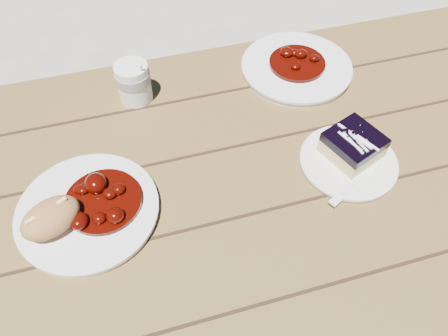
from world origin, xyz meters
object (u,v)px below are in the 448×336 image
object	(u,v)px
bread_roll	(51,218)
dessert_plate	(348,162)
picnic_table	(106,256)
coffee_cup	(134,83)
second_plate	(296,68)
main_plate	(88,211)
blueberry_cake	(353,145)

from	to	relation	value
bread_roll	dessert_plate	size ratio (longest dim) A/B	0.57
picnic_table	coffee_cup	bearing A→B (deg)	64.04
picnic_table	second_plate	distance (m)	0.60
main_plate	bread_roll	bearing A→B (deg)	-160.02
blueberry_cake	second_plate	size ratio (longest dim) A/B	0.48
picnic_table	dessert_plate	world-z (taller)	dessert_plate
bread_roll	second_plate	size ratio (longest dim) A/B	0.41
picnic_table	main_plate	xyz separation A→B (m)	(0.00, 0.00, 0.17)
bread_roll	main_plate	bearing A→B (deg)	19.98
picnic_table	second_plate	size ratio (longest dim) A/B	8.03
bread_roll	second_plate	world-z (taller)	bread_roll
main_plate	dessert_plate	distance (m)	0.49
bread_roll	blueberry_cake	size ratio (longest dim) A/B	0.86
picnic_table	bread_roll	world-z (taller)	bread_roll
second_plate	dessert_plate	bearing A→B (deg)	-91.29
coffee_cup	dessert_plate	bearing A→B (deg)	-39.09
picnic_table	coffee_cup	world-z (taller)	coffee_cup
bread_roll	second_plate	distance (m)	0.63
bread_roll	blueberry_cake	xyz separation A→B (m)	(0.56, 0.01, -0.01)
bread_roll	coffee_cup	size ratio (longest dim) A/B	1.17
main_plate	blueberry_cake	distance (m)	0.50
bread_roll	dessert_plate	bearing A→B (deg)	-0.23
bread_roll	blueberry_cake	bearing A→B (deg)	1.31
blueberry_cake	dessert_plate	bearing A→B (deg)	-144.60
dessert_plate	second_plate	size ratio (longest dim) A/B	0.73
blueberry_cake	coffee_cup	bearing A→B (deg)	122.19
picnic_table	main_plate	bearing A→B (deg)	0.80
bread_roll	second_plate	bearing A→B (deg)	27.15
picnic_table	coffee_cup	distance (m)	0.37
main_plate	second_plate	bearing A→B (deg)	27.89
picnic_table	main_plate	size ratio (longest dim) A/B	8.17
main_plate	blueberry_cake	size ratio (longest dim) A/B	2.04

